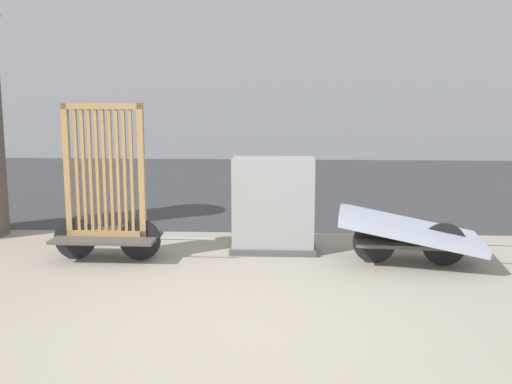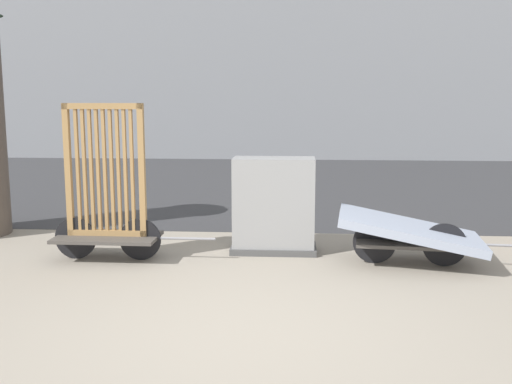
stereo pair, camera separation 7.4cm
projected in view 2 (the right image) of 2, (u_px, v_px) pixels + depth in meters
ground_plane at (239, 333)px, 5.01m from camera, size 60.00×60.00×0.00m
road_strip at (275, 183)px, 13.68m from camera, size 56.00×10.14×0.01m
bike_cart_with_bedframe at (107, 205)px, 7.18m from camera, size 1.97×0.67×1.88m
bike_cart_with_mattress at (410, 233)px, 6.99m from camera, size 2.18×1.16×0.62m
utility_cabinet at (274, 208)px, 7.55m from camera, size 1.08×0.54×1.20m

